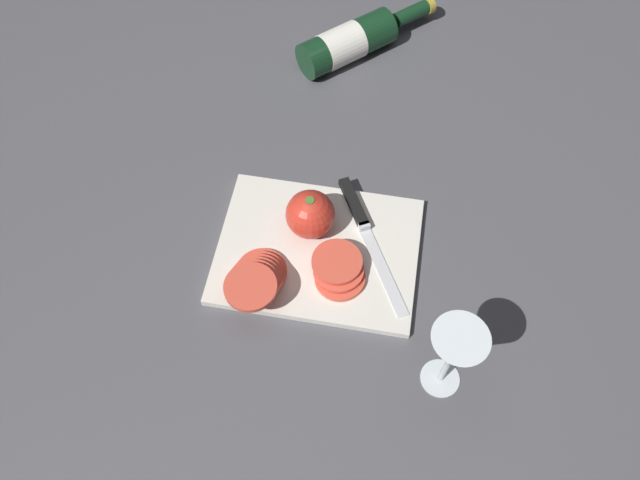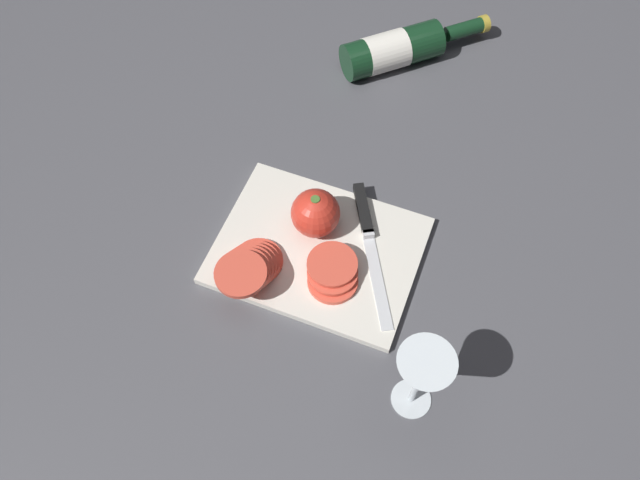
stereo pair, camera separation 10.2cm
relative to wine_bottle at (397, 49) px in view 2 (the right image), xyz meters
name	(u,v)px [view 2 (the right image)]	position (x,y,z in m)	size (l,w,h in m)	color
ground_plane	(314,260)	(0.01, -0.50, -0.04)	(3.00, 3.00, 0.00)	#4C4C51
cutting_board	(320,251)	(0.02, -0.48, -0.03)	(0.34, 0.26, 0.01)	silver
wine_bottle	(397,49)	(0.00, 0.00, 0.00)	(0.27, 0.26, 0.08)	#14381E
wine_glass	(422,373)	(0.24, -0.66, 0.08)	(0.08, 0.08, 0.17)	silver
whole_tomato	(315,213)	(0.00, -0.44, 0.02)	(0.08, 0.08, 0.08)	red
knife	(366,224)	(0.08, -0.41, -0.02)	(0.15, 0.25, 0.01)	silver
tomato_slice_stack_near	(332,273)	(0.06, -0.52, -0.01)	(0.09, 0.10, 0.03)	#DB4C38
tomato_slice_stack_far	(250,267)	(-0.07, -0.57, 0.00)	(0.09, 0.13, 0.05)	#DB4C38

